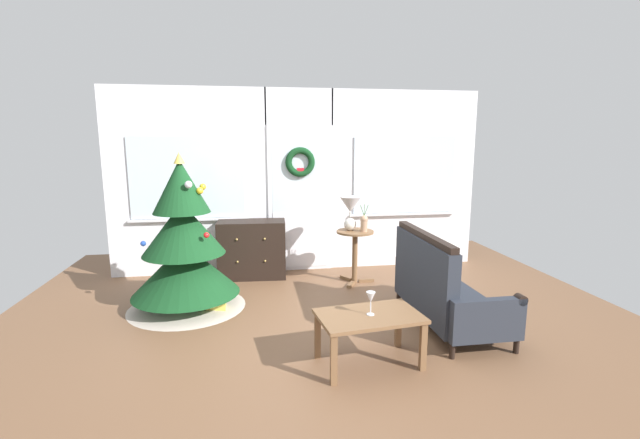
{
  "coord_description": "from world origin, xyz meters",
  "views": [
    {
      "loc": [
        -0.67,
        -4.02,
        1.84
      ],
      "look_at": [
        0.05,
        0.55,
        1.0
      ],
      "focal_mm": 24.42,
      "sensor_mm": 36.0,
      "label": 1
    }
  ],
  "objects_px": {
    "side_table": "(355,246)",
    "gift_box": "(216,302)",
    "coffee_table": "(369,322)",
    "christmas_tree": "(184,250)",
    "table_lamp": "(350,209)",
    "dresser_cabinet": "(252,249)",
    "wine_glass": "(371,298)",
    "settee_sofa": "(441,289)",
    "flower_vase": "(364,223)"
  },
  "relations": [
    {
      "from": "side_table",
      "to": "coffee_table",
      "type": "relative_size",
      "value": 0.77
    },
    {
      "from": "christmas_tree",
      "to": "side_table",
      "type": "bearing_deg",
      "value": 14.92
    },
    {
      "from": "flower_vase",
      "to": "gift_box",
      "type": "relative_size",
      "value": 1.69
    },
    {
      "from": "coffee_table",
      "to": "side_table",
      "type": "bearing_deg",
      "value": 79.74
    },
    {
      "from": "table_lamp",
      "to": "gift_box",
      "type": "height_order",
      "value": "table_lamp"
    },
    {
      "from": "dresser_cabinet",
      "to": "table_lamp",
      "type": "relative_size",
      "value": 2.09
    },
    {
      "from": "christmas_tree",
      "to": "dresser_cabinet",
      "type": "distance_m",
      "value": 1.27
    },
    {
      "from": "christmas_tree",
      "to": "coffee_table",
      "type": "bearing_deg",
      "value": -42.54
    },
    {
      "from": "coffee_table",
      "to": "wine_glass",
      "type": "relative_size",
      "value": 4.62
    },
    {
      "from": "flower_vase",
      "to": "christmas_tree",
      "type": "bearing_deg",
      "value": -167.25
    },
    {
      "from": "settee_sofa",
      "to": "side_table",
      "type": "relative_size",
      "value": 2.13
    },
    {
      "from": "side_table",
      "to": "coffee_table",
      "type": "xyz_separation_m",
      "value": [
        -0.38,
        -2.09,
        -0.12
      ]
    },
    {
      "from": "table_lamp",
      "to": "dresser_cabinet",
      "type": "bearing_deg",
      "value": 161.69
    },
    {
      "from": "table_lamp",
      "to": "coffee_table",
      "type": "height_order",
      "value": "table_lamp"
    },
    {
      "from": "settee_sofa",
      "to": "table_lamp",
      "type": "bearing_deg",
      "value": 112.24
    },
    {
      "from": "settee_sofa",
      "to": "wine_glass",
      "type": "distance_m",
      "value": 1.15
    },
    {
      "from": "christmas_tree",
      "to": "gift_box",
      "type": "xyz_separation_m",
      "value": [
        0.33,
        -0.16,
        -0.55
      ]
    },
    {
      "from": "christmas_tree",
      "to": "gift_box",
      "type": "distance_m",
      "value": 0.66
    },
    {
      "from": "gift_box",
      "to": "christmas_tree",
      "type": "bearing_deg",
      "value": 154.56
    },
    {
      "from": "settee_sofa",
      "to": "side_table",
      "type": "xyz_separation_m",
      "value": [
        -0.54,
        1.43,
        0.12
      ]
    },
    {
      "from": "flower_vase",
      "to": "settee_sofa",
      "type": "bearing_deg",
      "value": -72.15
    },
    {
      "from": "settee_sofa",
      "to": "gift_box",
      "type": "bearing_deg",
      "value": 162.2
    },
    {
      "from": "dresser_cabinet",
      "to": "side_table",
      "type": "distance_m",
      "value": 1.4
    },
    {
      "from": "christmas_tree",
      "to": "table_lamp",
      "type": "bearing_deg",
      "value": 16.41
    },
    {
      "from": "dresser_cabinet",
      "to": "wine_glass",
      "type": "xyz_separation_m",
      "value": [
        0.95,
        -2.55,
        0.19
      ]
    },
    {
      "from": "table_lamp",
      "to": "gift_box",
      "type": "bearing_deg",
      "value": -155.93
    },
    {
      "from": "christmas_tree",
      "to": "gift_box",
      "type": "relative_size",
      "value": 8.33
    },
    {
      "from": "dresser_cabinet",
      "to": "settee_sofa",
      "type": "relative_size",
      "value": 0.62
    },
    {
      "from": "christmas_tree",
      "to": "dresser_cabinet",
      "type": "relative_size",
      "value": 1.87
    },
    {
      "from": "settee_sofa",
      "to": "flower_vase",
      "type": "bearing_deg",
      "value": 107.85
    },
    {
      "from": "side_table",
      "to": "table_lamp",
      "type": "height_order",
      "value": "table_lamp"
    },
    {
      "from": "flower_vase",
      "to": "dresser_cabinet",
      "type": "bearing_deg",
      "value": 160.0
    },
    {
      "from": "coffee_table",
      "to": "christmas_tree",
      "type": "bearing_deg",
      "value": 137.46
    },
    {
      "from": "table_lamp",
      "to": "wine_glass",
      "type": "xyz_separation_m",
      "value": [
        -0.31,
        -2.13,
        -0.4
      ]
    },
    {
      "from": "settee_sofa",
      "to": "coffee_table",
      "type": "height_order",
      "value": "settee_sofa"
    },
    {
      "from": "side_table",
      "to": "flower_vase",
      "type": "xyz_separation_m",
      "value": [
        0.1,
        -0.06,
        0.32
      ]
    },
    {
      "from": "flower_vase",
      "to": "coffee_table",
      "type": "distance_m",
      "value": 2.13
    },
    {
      "from": "side_table",
      "to": "gift_box",
      "type": "xyz_separation_m",
      "value": [
        -1.73,
        -0.7,
        -0.39
      ]
    },
    {
      "from": "coffee_table",
      "to": "settee_sofa",
      "type": "bearing_deg",
      "value": 35.45
    },
    {
      "from": "side_table",
      "to": "gift_box",
      "type": "bearing_deg",
      "value": -157.81
    },
    {
      "from": "christmas_tree",
      "to": "table_lamp",
      "type": "relative_size",
      "value": 3.91
    },
    {
      "from": "christmas_tree",
      "to": "flower_vase",
      "type": "bearing_deg",
      "value": 12.75
    },
    {
      "from": "table_lamp",
      "to": "wine_glass",
      "type": "height_order",
      "value": "table_lamp"
    },
    {
      "from": "settee_sofa",
      "to": "table_lamp",
      "type": "relative_size",
      "value": 3.37
    },
    {
      "from": "christmas_tree",
      "to": "settee_sofa",
      "type": "xyz_separation_m",
      "value": [
        2.6,
        -0.88,
        -0.28
      ]
    },
    {
      "from": "table_lamp",
      "to": "flower_vase",
      "type": "height_order",
      "value": "table_lamp"
    },
    {
      "from": "christmas_tree",
      "to": "flower_vase",
      "type": "height_order",
      "value": "christmas_tree"
    },
    {
      "from": "christmas_tree",
      "to": "table_lamp",
      "type": "xyz_separation_m",
      "value": [
        1.99,
        0.59,
        0.32
      ]
    },
    {
      "from": "gift_box",
      "to": "settee_sofa",
      "type": "bearing_deg",
      "value": -17.8
    },
    {
      "from": "wine_glass",
      "to": "flower_vase",
      "type": "bearing_deg",
      "value": 76.96
    }
  ]
}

